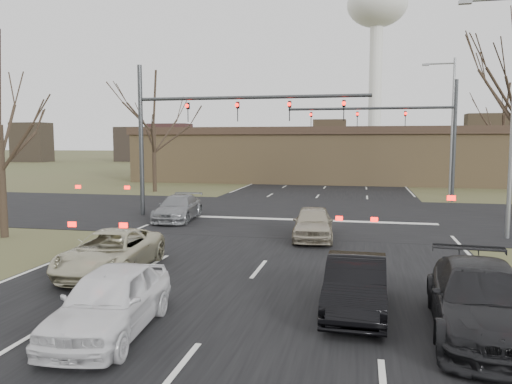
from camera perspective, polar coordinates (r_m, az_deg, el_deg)
ground at (r=12.96m, az=-2.41°, el=-12.18°), size 360.00×360.00×0.00m
road_main at (r=72.11m, az=9.53°, el=2.60°), size 14.00×300.00×0.02m
road_cross at (r=27.40m, az=5.41°, el=-2.55°), size 200.00×14.00×0.02m
building at (r=49.96m, az=10.78°, el=4.22°), size 42.40×10.40×5.30m
water_tower at (r=135.66m, az=13.66°, el=19.11°), size 15.00×15.00×44.50m
mast_arm_near at (r=26.30m, az=-6.50°, el=8.14°), size 12.12×0.24×8.00m
mast_arm_far at (r=35.08m, az=17.20°, el=7.25°), size 11.12×0.24×8.00m
streetlight_right_near at (r=22.73m, az=26.97°, el=9.20°), size 2.34×0.25×10.00m
streetlight_right_far at (r=39.46m, az=21.29°, el=7.75°), size 2.34×0.25×10.00m
tree_left_far at (r=40.42m, az=-11.69°, el=10.47°), size 5.70×5.70×9.50m
tree_right_far at (r=48.51m, az=26.52°, el=8.73°), size 5.40×5.40×9.00m
car_silver_suv at (r=15.94m, az=-16.28°, el=-6.60°), size 2.42×4.73×1.28m
car_white_sedan at (r=11.05m, az=-16.33°, el=-11.83°), size 2.01×4.24×1.40m
car_black_hatch at (r=12.13m, az=11.32°, el=-10.36°), size 1.44×3.95×1.29m
car_charcoal_sedan at (r=11.54m, az=24.39°, el=-11.23°), size 2.40×5.13×1.45m
car_grey_ahead at (r=25.56m, az=-8.88°, el=-1.81°), size 2.10×4.47×1.26m
car_silver_ahead at (r=20.53m, az=6.54°, el=-3.54°), size 1.87×4.05×1.34m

